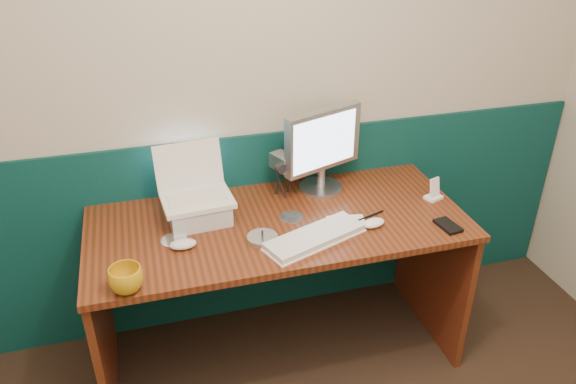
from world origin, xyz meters
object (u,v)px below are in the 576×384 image
object	(u,v)px
desk	(279,290)
keyboard	(315,238)
mug	(126,279)
camcorder	(283,176)
laptop	(195,176)
monitor	(322,151)

from	to	relation	value
desk	keyboard	bearing A→B (deg)	-60.55
mug	keyboard	bearing A→B (deg)	9.52
mug	camcorder	size ratio (longest dim) A/B	0.63
laptop	mug	xyz separation A→B (m)	(-0.31, -0.41, -0.16)
desk	laptop	size ratio (longest dim) A/B	5.55
laptop	camcorder	world-z (taller)	laptop
desk	monitor	distance (m)	0.67
monitor	keyboard	distance (m)	0.47
monitor	keyboard	xyz separation A→B (m)	(-0.16, -0.40, -0.18)
monitor	camcorder	distance (m)	0.21
desk	keyboard	xyz separation A→B (m)	(0.10, -0.18, 0.39)
keyboard	camcorder	bearing A→B (deg)	73.05
laptop	desk	bearing A→B (deg)	-22.23
desk	mug	xyz separation A→B (m)	(-0.63, -0.30, 0.42)
mug	camcorder	world-z (taller)	camcorder
desk	camcorder	bearing A→B (deg)	70.29
keyboard	camcorder	world-z (taller)	camcorder
desk	laptop	bearing A→B (deg)	162.51
desk	monitor	bearing A→B (deg)	39.75
mug	camcorder	bearing A→B (deg)	36.37
mug	monitor	bearing A→B (deg)	30.35
desk	mug	distance (m)	0.82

